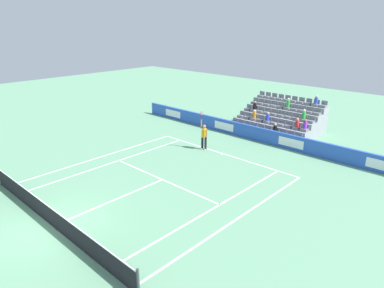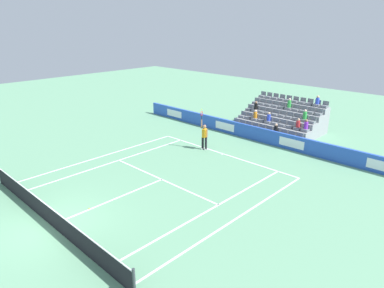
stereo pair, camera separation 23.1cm
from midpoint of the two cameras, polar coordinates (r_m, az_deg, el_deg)
ground_plane at (r=16.58m, az=-22.33°, el=-12.40°), size 80.00×80.00×0.00m
line_baseline at (r=23.25m, az=4.88°, el=-1.61°), size 10.97×0.10×0.01m
line_service at (r=19.56m, az=-5.24°, el=-5.85°), size 8.23×0.10×0.01m
line_centre_service at (r=17.85m, az=-13.00°, el=-8.94°), size 0.10×6.40×0.01m
line_singles_sideline_left at (r=22.34m, az=-13.19°, el=-2.98°), size 0.10×11.89×0.01m
line_singles_sideline_right at (r=16.72m, az=3.19°, el=-10.50°), size 0.10×11.89×0.01m
line_doubles_sideline_left at (r=23.42m, az=-15.08°, el=-2.07°), size 0.10×11.89×0.01m
line_doubles_sideline_right at (r=16.00m, az=7.03°, el=-12.12°), size 0.10×11.89×0.01m
line_centre_mark at (r=23.17m, az=4.73°, el=-1.67°), size 0.10×0.20×0.01m
sponsor_barrier at (r=26.04m, az=10.18°, el=1.71°), size 23.23×0.22×1.05m
tennis_net at (r=16.34m, az=-22.56°, el=-10.92°), size 11.97×0.10×1.07m
tennis_player at (r=23.62m, az=1.70°, el=1.35°), size 0.54×0.42×2.85m
stadium_stand at (r=28.90m, az=14.14°, el=3.81°), size 6.20×4.75×2.96m
loose_tennis_ball at (r=17.26m, az=-16.76°, el=-10.23°), size 0.07×0.07×0.07m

